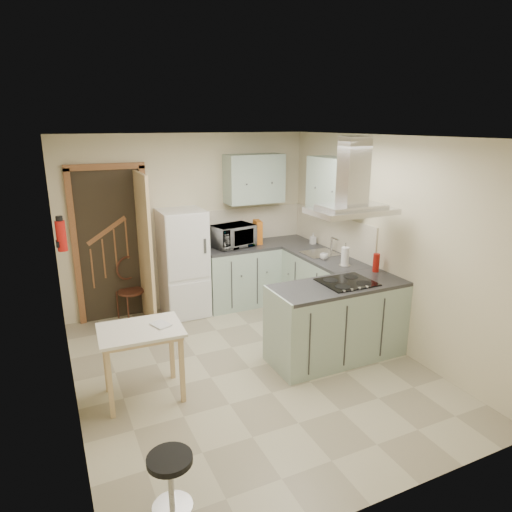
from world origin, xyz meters
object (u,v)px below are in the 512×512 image
peninsula (338,321)px  stool (171,482)px  fridge (183,263)px  drop_leaf_table (143,363)px  microwave (233,236)px  bentwood_chair (131,292)px  extractor_hood (351,211)px

peninsula → stool: bearing=-150.1°
fridge → stool: (-1.09, -3.31, -0.53)m
fridge → drop_leaf_table: size_ratio=1.91×
fridge → microwave: (0.76, 0.01, 0.31)m
peninsula → bentwood_chair: size_ratio=1.97×
stool → microwave: microwave is taller
extractor_hood → microwave: size_ratio=1.56×
extractor_hood → bentwood_chair: 3.23m
stool → peninsula: bearing=29.9°
peninsula → stool: size_ratio=3.60×
bentwood_chair → microwave: bearing=-25.5°
peninsula → drop_leaf_table: 2.20m
microwave → peninsula: bearing=-88.6°
fridge → peninsula: (1.22, -1.98, -0.30)m
extractor_hood → bentwood_chair: size_ratio=1.14×
extractor_hood → fridge: bearing=123.8°
drop_leaf_table → stool: drop_leaf_table is taller
fridge → extractor_hood: size_ratio=1.67×
microwave → stool: bearing=-131.0°
drop_leaf_table → fridge: bearing=65.0°
peninsula → bentwood_chair: (-1.95, 2.12, -0.06)m
stool → microwave: 3.89m
drop_leaf_table → microwave: microwave is taller
drop_leaf_table → peninsula: bearing=-0.8°
fridge → peninsula: 2.35m
bentwood_chair → peninsula: bearing=-67.9°
drop_leaf_table → stool: size_ratio=1.83×
peninsula → extractor_hood: 1.27m
peninsula → bentwood_chair: peninsula is taller
stool → bentwood_chair: bearing=83.9°
drop_leaf_table → bentwood_chair: size_ratio=1.00×
extractor_hood → microwave: extractor_hood is taller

